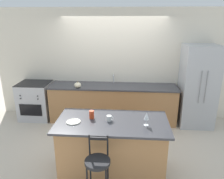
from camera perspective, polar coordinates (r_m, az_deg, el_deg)
The scene contains 13 objects.
ground_plane at distance 5.26m, azimuth -0.08°, elevation -9.71°, with size 18.00×18.00×0.00m, color beige.
wall_back at distance 5.48m, azimuth 0.51°, elevation 6.55°, with size 6.00×0.07×2.70m.
back_counter at distance 5.42m, azimuth 0.24°, elevation -3.49°, with size 3.07×0.71×0.91m.
sink_faucet at distance 5.42m, azimuth 0.41°, elevation 3.11°, with size 0.02×0.13×0.22m.
kitchen_island at distance 3.68m, azimuth 0.04°, elevation -14.72°, with size 1.76×0.90×0.93m.
refrigerator at distance 5.44m, azimuth 21.42°, elevation 0.81°, with size 0.76×0.76×1.90m.
oven_range at distance 5.86m, azimuth -19.27°, elevation -2.72°, with size 0.76×0.68×0.93m.
bar_stool_near at distance 3.12m, azimuth -3.74°, elevation -19.92°, with size 0.34×0.34×0.99m.
dinner_plate at distance 3.47m, azimuth -10.05°, elevation -8.26°, with size 0.23×0.23×0.02m.
wine_glass at distance 3.31m, azimuth 9.01°, elevation -6.93°, with size 0.08×0.08×0.21m.
coffee_mug at distance 3.45m, azimuth -0.74°, elevation -7.52°, with size 0.11×0.08×0.09m.
tumbler_cup at distance 3.54m, azimuth -5.34°, elevation -6.53°, with size 0.08×0.08×0.13m.
pumpkin_decoration at distance 5.14m, azimuth -8.95°, elevation 1.16°, with size 0.16×0.16×0.15m.
Camera 1 is at (0.36, -4.62, 2.49)m, focal length 35.00 mm.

